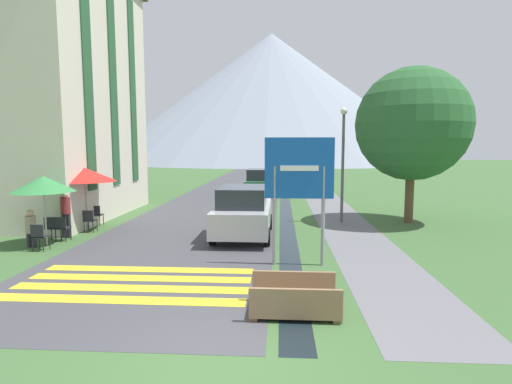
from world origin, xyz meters
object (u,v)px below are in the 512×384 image
(cafe_umbrella_front_green, at_px, (43,184))
(cafe_umbrella_middle_red, at_px, (85,175))
(parked_car_near, at_px, (243,212))
(cafe_chair_near_right, at_px, (52,226))
(cafe_chair_far_right, at_px, (96,214))
(cafe_chair_near_left, at_px, (62,227))
(footbridge, at_px, (294,301))
(person_seated_far, at_px, (79,210))
(person_seated_near, at_px, (31,227))
(road_sign, at_px, (299,181))
(cafe_chair_middle, at_px, (89,219))
(tree_by_path, at_px, (412,124))
(streetlamp, at_px, (343,155))
(person_standing_terrace, at_px, (66,211))
(cafe_chair_nearest, at_px, (39,235))
(hotel_building, at_px, (51,75))

(cafe_umbrella_front_green, bearing_deg, cafe_umbrella_middle_red, 85.84)
(parked_car_near, distance_m, cafe_chair_near_right, 6.55)
(cafe_chair_far_right, xyz_separation_m, cafe_umbrella_middle_red, (-0.02, -0.75, 1.63))
(cafe_chair_near_left, relative_size, cafe_chair_near_right, 1.00)
(footbridge, bearing_deg, person_seated_far, 136.86)
(cafe_chair_near_left, relative_size, person_seated_near, 0.70)
(cafe_umbrella_middle_red, height_order, person_seated_near, cafe_umbrella_middle_red)
(road_sign, distance_m, parked_car_near, 4.06)
(cafe_umbrella_middle_red, bearing_deg, cafe_chair_middle, -55.78)
(cafe_chair_middle, height_order, person_seated_near, person_seated_near)
(person_seated_far, bearing_deg, tree_by_path, 7.97)
(parked_car_near, bearing_deg, footbridge, -76.18)
(cafe_umbrella_middle_red, xyz_separation_m, streetlamp, (10.10, 2.18, 0.74))
(cafe_chair_near_left, height_order, person_standing_terrace, person_standing_terrace)
(footbridge, bearing_deg, person_seated_near, 150.96)
(cafe_umbrella_middle_red, relative_size, person_seated_near, 1.98)
(cafe_chair_near_right, xyz_separation_m, tree_by_path, (13.23, 4.26, 3.63))
(footbridge, distance_m, streetlamp, 10.16)
(cafe_chair_near_left, height_order, cafe_umbrella_middle_red, cafe_umbrella_middle_red)
(road_sign, relative_size, cafe_umbrella_middle_red, 1.43)
(footbridge, height_order, cafe_chair_near_right, cafe_chair_near_right)
(cafe_chair_nearest, bearing_deg, cafe_chair_near_left, 74.41)
(footbridge, distance_m, person_standing_terrace, 9.87)
(cafe_chair_middle, distance_m, cafe_umbrella_front_green, 2.52)
(parked_car_near, relative_size, cafe_chair_nearest, 5.02)
(cafe_chair_far_right, height_order, cafe_umbrella_front_green, cafe_umbrella_front_green)
(cafe_chair_far_right, relative_size, tree_by_path, 0.13)
(hotel_building, distance_m, parked_car_near, 11.21)
(person_seated_far, bearing_deg, footbridge, -43.14)
(cafe_umbrella_middle_red, xyz_separation_m, person_seated_far, (-0.52, 0.43, -1.46))
(hotel_building, distance_m, cafe_chair_near_right, 8.08)
(parked_car_near, xyz_separation_m, cafe_chair_near_right, (-6.45, -1.11, -0.40))
(cafe_chair_nearest, distance_m, cafe_umbrella_front_green, 1.71)
(cafe_chair_near_right, bearing_deg, person_seated_far, 114.71)
(person_seated_near, distance_m, person_seated_far, 3.19)
(cafe_umbrella_middle_red, height_order, tree_by_path, tree_by_path)
(cafe_chair_nearest, xyz_separation_m, cafe_chair_middle, (0.24, 2.76, 0.00))
(parked_car_near, height_order, cafe_umbrella_middle_red, cafe_umbrella_middle_red)
(cafe_umbrella_front_green, distance_m, tree_by_path, 14.13)
(hotel_building, xyz_separation_m, cafe_chair_far_right, (2.84, -2.19, -5.92))
(cafe_chair_near_left, height_order, cafe_chair_middle, same)
(cafe_umbrella_middle_red, distance_m, person_seated_near, 3.16)
(cafe_chair_far_right, distance_m, streetlamp, 10.46)
(cafe_chair_near_right, bearing_deg, parked_car_near, 28.60)
(person_seated_near, height_order, tree_by_path, tree_by_path)
(streetlamp, height_order, tree_by_path, tree_by_path)
(hotel_building, xyz_separation_m, tree_by_path, (15.78, -0.62, -2.29))
(hotel_building, xyz_separation_m, person_seated_far, (2.30, -2.51, -5.74))
(cafe_chair_near_left, bearing_deg, cafe_chair_middle, 107.26)
(cafe_umbrella_front_green, distance_m, cafe_umbrella_middle_red, 2.45)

